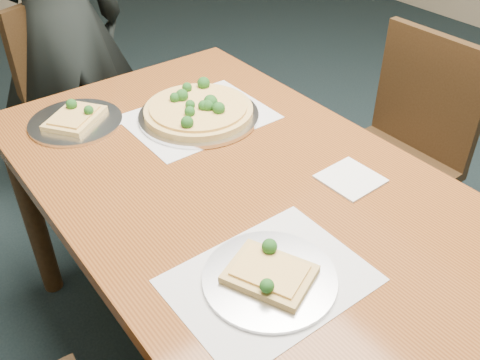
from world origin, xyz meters
TOP-DOWN VIEW (x-y plane):
  - ground at (0.00, 0.00)m, footprint 8.00×8.00m
  - dining_table at (-0.38, 0.13)m, footprint 0.90×1.50m
  - chair_far at (-0.36, 1.27)m, footprint 0.54×0.54m
  - chair_right at (0.40, 0.19)m, footprint 0.42×0.42m
  - diner at (-0.38, 1.32)m, footprint 0.60×0.41m
  - placemat_main at (-0.29, 0.46)m, footprint 0.42×0.32m
  - placemat_near at (-0.54, -0.19)m, footprint 0.40×0.30m
  - pizza_pan at (-0.28, 0.46)m, footprint 0.37×0.37m
  - slice_plate_near at (-0.54, -0.19)m, footprint 0.28×0.28m
  - slice_plate_far at (-0.60, 0.66)m, footprint 0.28×0.28m
  - napkin at (-0.15, -0.04)m, footprint 0.14×0.14m

SIDE VIEW (x-z plane):
  - ground at x=0.00m, z-range 0.00..0.00m
  - chair_far at x=-0.36m, z-range 0.06..0.97m
  - chair_right at x=0.40m, z-range 0.06..0.97m
  - dining_table at x=-0.38m, z-range 0.28..1.03m
  - placemat_main at x=-0.29m, z-range 0.75..0.75m
  - placemat_near at x=-0.54m, z-range 0.75..0.75m
  - napkin at x=-0.15m, z-range 0.75..0.76m
  - slice_plate_far at x=-0.60m, z-range 0.73..0.79m
  - slice_plate_near at x=-0.54m, z-range 0.73..0.79m
  - pizza_pan at x=-0.28m, z-range 0.74..0.81m
  - diner at x=-0.38m, z-range 0.00..1.60m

